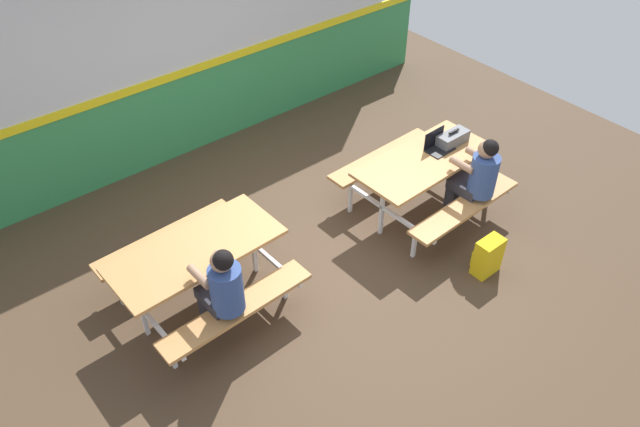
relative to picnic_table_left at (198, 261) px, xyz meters
The scene contains 9 objects.
ground_plane 1.51m from the picnic_table_left, ahead, with size 10.00×10.00×0.02m, color #4C3826.
accent_backdrop 2.94m from the picnic_table_left, 61.22° to the left, with size 8.00×0.14×2.60m.
picnic_table_left is the anchor object (origin of this frame).
picnic_table_right 2.78m from the picnic_table_left, ahead, with size 1.68×1.60×0.74m.
student_nearer 0.58m from the picnic_table_left, 95.83° to the right, with size 0.37×0.53×1.21m.
student_further 3.15m from the picnic_table_left, 16.98° to the right, with size 0.37×0.53×1.21m.
laptop_dark 3.04m from the picnic_table_left, ahead, with size 0.33×0.23×0.22m.
toolbox_grey 3.26m from the picnic_table_left, ahead, with size 0.40×0.18×0.18m.
backpack_dark 3.00m from the picnic_table_left, 31.12° to the right, with size 0.30×0.22×0.44m.
Camera 1 is at (-3.09, -3.73, 4.72)m, focal length 34.07 mm.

